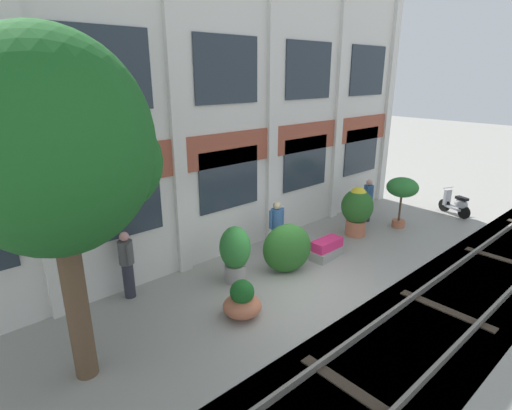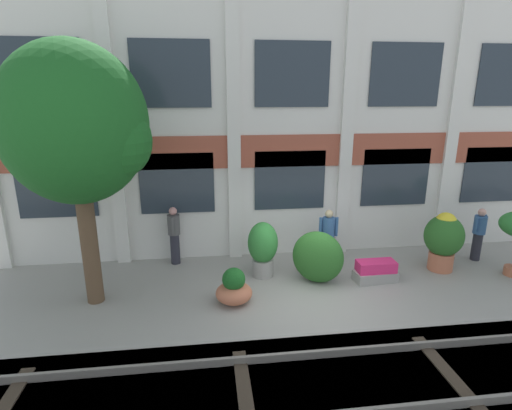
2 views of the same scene
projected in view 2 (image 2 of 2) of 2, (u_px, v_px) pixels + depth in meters
ground_plane at (312, 299)px, 9.42m from camera, size 80.00×80.00×0.00m
apartment_facade at (289, 124)px, 11.28m from camera, size 16.35×0.64×7.65m
rail_tracks at (355, 389)px, 6.76m from camera, size 23.99×2.80×0.43m
broadleaf_tree at (75, 129)px, 8.24m from camera, size 3.15×3.00×5.76m
potted_plant_square_trough at (376, 272)px, 10.25m from camera, size 1.13×0.59×0.55m
potted_plant_stone_basin at (444, 238)px, 10.73m from camera, size 1.02×1.02×1.63m
potted_plant_glazed_jar at (263, 247)px, 10.39m from camera, size 0.79×0.79×1.49m
potted_plant_wide_bowl at (234, 289)px, 9.20m from camera, size 0.85×0.85×0.85m
resident_by_doorway at (479, 233)px, 11.39m from camera, size 0.49×0.34×1.55m
resident_watching_tracks at (174, 234)px, 11.13m from camera, size 0.34×0.53×1.66m
resident_near_plants at (328, 236)px, 11.02m from camera, size 0.53×0.34×1.62m
topiary_hedge at (318, 257)px, 10.09m from camera, size 1.49×1.23×1.36m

